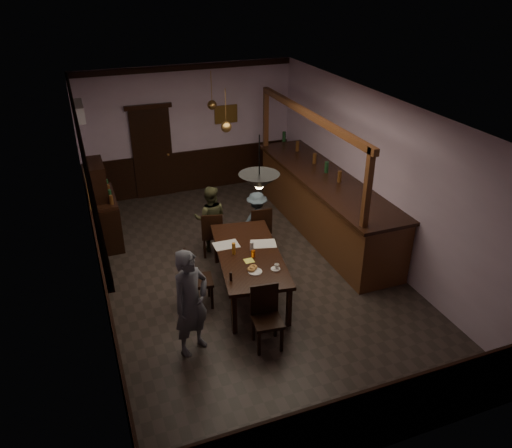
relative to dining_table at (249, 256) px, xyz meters
name	(u,v)px	position (x,y,z in m)	size (l,w,h in m)	color
room	(247,197)	(0.17, 0.53, 0.81)	(5.01, 8.01, 3.01)	#2D2621
dining_table	(249,256)	(0.00, 0.00, 0.00)	(1.34, 2.33, 0.75)	black
chair_far_left	(212,232)	(-0.24, 1.33, -0.19)	(0.48, 0.48, 0.91)	black
chair_far_right	(260,227)	(0.65, 1.18, -0.17)	(0.44, 0.44, 0.93)	black
chair_near	(266,314)	(-0.22, -1.30, -0.17)	(0.46, 0.46, 0.95)	black
chair_side	(194,277)	(-0.95, -0.05, -0.16)	(0.47, 0.47, 0.97)	black
person_standing	(191,303)	(-1.24, -1.06, 0.13)	(0.59, 0.39, 1.63)	slate
person_seated_left	(210,218)	(-0.19, 1.60, -0.03)	(0.64, 0.49, 1.31)	#444529
person_seated_right	(257,219)	(0.69, 1.46, -0.13)	(0.71, 0.41, 1.10)	#4D616F
newspaper_left	(226,245)	(-0.27, 0.37, 0.07)	(0.42, 0.30, 0.01)	silver
newspaper_right	(263,244)	(0.33, 0.19, 0.07)	(0.42, 0.30, 0.01)	silver
napkin	(249,261)	(-0.08, -0.23, 0.07)	(0.15, 0.15, 0.00)	#FCFF5D
saucer	(276,269)	(0.22, -0.61, 0.07)	(0.15, 0.15, 0.01)	white
coffee_cup	(277,266)	(0.24, -0.60, 0.11)	(0.08, 0.08, 0.07)	white
pastry_plate	(255,272)	(-0.11, -0.57, 0.07)	(0.22, 0.22, 0.01)	white
pastry_ring_a	(251,269)	(-0.15, -0.52, 0.10)	(0.13, 0.13, 0.04)	#C68C47
pastry_ring_b	(253,267)	(-0.10, -0.48, 0.10)	(0.13, 0.13, 0.04)	#C68C47
soda_can	(253,254)	(0.02, -0.15, 0.12)	(0.07, 0.07, 0.12)	orange
beer_glass	(234,249)	(-0.24, 0.06, 0.16)	(0.06, 0.06, 0.20)	#BF721E
water_glass	(252,246)	(0.08, 0.07, 0.14)	(0.06, 0.06, 0.15)	silver
pepper_mill	(231,276)	(-0.53, -0.65, 0.13)	(0.04, 0.04, 0.14)	black
sideboard	(105,210)	(-2.04, 2.63, -0.01)	(0.45, 1.27, 1.67)	black
bar_counter	(324,203)	(2.16, 1.45, -0.04)	(1.06, 4.56, 2.55)	#533016
door_back	(153,154)	(-0.73, 4.48, 0.36)	(0.90, 0.06, 2.10)	black
ac_unit	(78,111)	(-2.21, 3.43, 1.76)	(0.20, 0.85, 0.30)	white
picture_left_small	(98,231)	(-2.29, -1.07, 1.46)	(0.04, 0.28, 0.36)	olive
picture_left_large	(88,189)	(-2.29, 1.33, 1.01)	(0.04, 0.62, 0.48)	olive
picture_back	(226,114)	(1.07, 4.49, 1.11)	(0.55, 0.04, 0.42)	olive
pendant_iron	(259,182)	(-0.13, -0.79, 1.66)	(0.56, 0.56, 0.76)	black
pendant_brass_mid	(226,127)	(0.27, 1.92, 1.61)	(0.20, 0.20, 0.81)	#BF8C3F
pendant_brass_far	(212,105)	(0.47, 3.52, 1.61)	(0.20, 0.20, 0.81)	#BF8C3F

